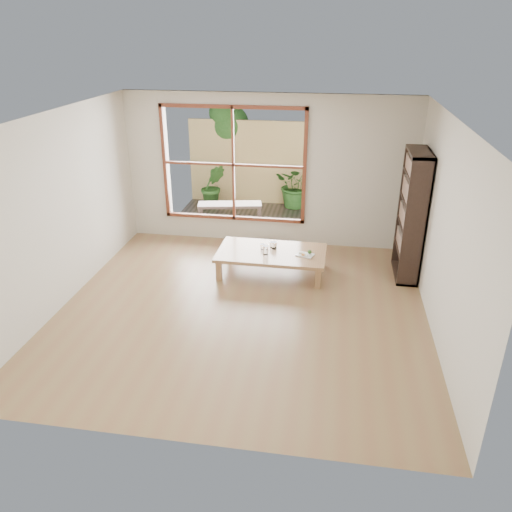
{
  "coord_description": "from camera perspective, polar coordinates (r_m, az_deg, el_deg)",
  "views": [
    {
      "loc": [
        1.14,
        -5.88,
        3.56
      ],
      "look_at": [
        0.09,
        0.58,
        0.55
      ],
      "focal_mm": 35.0,
      "sensor_mm": 36.0,
      "label": 1
    }
  ],
  "objects": [
    {
      "name": "shrub_left",
      "position": [
        10.7,
        -4.93,
        7.97
      ],
      "size": [
        0.63,
        0.57,
        0.94
      ],
      "primitive_type": "imported",
      "rotation": [
        0.0,
        0.0,
        0.36
      ],
      "color": "#2A561F",
      "rests_on": "deck"
    },
    {
      "name": "ground",
      "position": [
        6.97,
        -1.53,
        -6.03
      ],
      "size": [
        5.0,
        5.0,
        0.0
      ],
      "primitive_type": "plane",
      "color": "olive",
      "rests_on": "ground"
    },
    {
      "name": "food_tray",
      "position": [
        7.69,
        5.73,
        0.22
      ],
      "size": [
        0.3,
        0.25,
        0.08
      ],
      "rotation": [
        0.0,
        0.0,
        -0.32
      ],
      "color": "white",
      "rests_on": "low_table"
    },
    {
      "name": "floor_cushion",
      "position": [
        8.71,
        0.81,
        0.86
      ],
      "size": [
        0.63,
        0.63,
        0.08
      ],
      "primitive_type": "cube",
      "rotation": [
        0.0,
        0.0,
        0.11
      ],
      "color": "beige",
      "rests_on": "ground"
    },
    {
      "name": "glass_small",
      "position": [
        7.86,
        0.77,
        1.08
      ],
      "size": [
        0.07,
        0.07,
        0.08
      ],
      "primitive_type": "cylinder",
      "color": "silver",
      "rests_on": "low_table"
    },
    {
      "name": "garden_bench",
      "position": [
        9.85,
        -3.01,
        5.68
      ],
      "size": [
        1.28,
        0.59,
        0.39
      ],
      "rotation": [
        0.0,
        0.0,
        0.19
      ],
      "color": "#2E1F1A",
      "rests_on": "deck"
    },
    {
      "name": "glass_short",
      "position": [
        7.92,
        1.86,
        1.3
      ],
      "size": [
        0.07,
        0.07,
        0.09
      ],
      "primitive_type": "cylinder",
      "color": "silver",
      "rests_on": "low_table"
    },
    {
      "name": "shrub_right",
      "position": [
        10.72,
        4.71,
        8.18
      ],
      "size": [
        1.0,
        0.89,
        1.01
      ],
      "primitive_type": "imported",
      "rotation": [
        0.0,
        0.0,
        0.13
      ],
      "color": "#2A561F",
      "rests_on": "deck"
    },
    {
      "name": "bamboo_fence",
      "position": [
        10.91,
        -0.27,
        10.59
      ],
      "size": [
        2.8,
        0.06,
        1.8
      ],
      "primitive_type": "cube",
      "color": "tan",
      "rests_on": "ground"
    },
    {
      "name": "garden_tree",
      "position": [
        11.18,
        -3.56,
        14.69
      ],
      "size": [
        1.04,
        0.85,
        2.22
      ],
      "color": "#4C3D2D",
      "rests_on": "ground"
    },
    {
      "name": "deck",
      "position": [
        10.24,
        -1.18,
        4.35
      ],
      "size": [
        2.8,
        2.0,
        0.05
      ],
      "primitive_type": "cube",
      "color": "#352D26",
      "rests_on": "ground"
    },
    {
      "name": "glass_mid",
      "position": [
        7.87,
        2.1,
        1.22
      ],
      "size": [
        0.08,
        0.08,
        0.11
      ],
      "primitive_type": "cylinder",
      "color": "silver",
      "rests_on": "low_table"
    },
    {
      "name": "glass_tall",
      "position": [
        7.66,
        1.12,
        0.67
      ],
      "size": [
        0.08,
        0.08,
        0.14
      ],
      "primitive_type": "cylinder",
      "color": "silver",
      "rests_on": "low_table"
    },
    {
      "name": "low_table",
      "position": [
        7.82,
        1.79,
        0.24
      ],
      "size": [
        1.7,
        0.97,
        0.37
      ],
      "rotation": [
        0.0,
        0.0,
        -0.01
      ],
      "color": "#A0774D",
      "rests_on": "ground"
    },
    {
      "name": "bookshelf",
      "position": [
        7.88,
        17.35,
        4.43
      ],
      "size": [
        0.31,
        0.88,
        1.96
      ],
      "primitive_type": "cube",
      "color": "#2E1F1A",
      "rests_on": "ground"
    }
  ]
}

